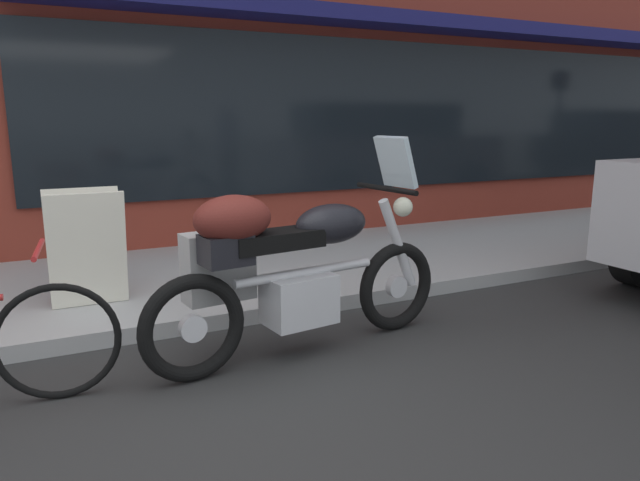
{
  "coord_description": "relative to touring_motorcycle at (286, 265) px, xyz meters",
  "views": [
    {
      "loc": [
        -0.73,
        -2.63,
        1.52
      ],
      "look_at": [
        0.97,
        0.87,
        0.7
      ],
      "focal_mm": 32.6,
      "sensor_mm": 36.0,
      "label": 1
    }
  ],
  "objects": [
    {
      "name": "sandwich_board_sign",
      "position": [
        -1.09,
        1.31,
        -0.04
      ],
      "size": [
        0.55,
        0.4,
        0.88
      ],
      "color": "silver",
      "rests_on": "sidewalk_curb"
    },
    {
      "name": "touring_motorcycle",
      "position": [
        0.0,
        0.0,
        0.0
      ],
      "size": [
        2.19,
        0.65,
        1.4
      ],
      "color": "black",
      "rests_on": "ground_plane"
    },
    {
      "name": "ground_plane",
      "position": [
        -0.64,
        -0.69,
        -0.61
      ],
      "size": [
        80.0,
        80.0,
        0.0
      ],
      "primitive_type": "plane",
      "color": "#2C2C2C"
    }
  ]
}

